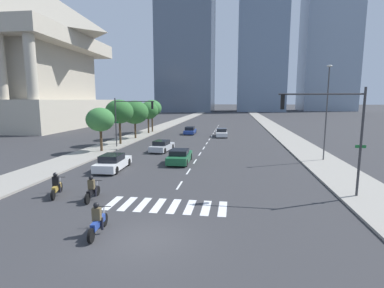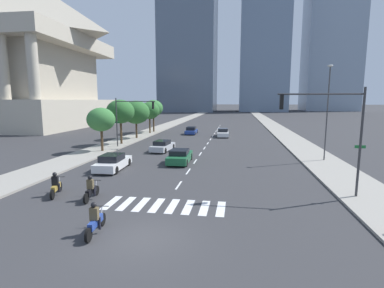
{
  "view_description": "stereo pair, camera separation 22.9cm",
  "coord_description": "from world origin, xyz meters",
  "px_view_note": "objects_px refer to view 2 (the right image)",
  "views": [
    {
      "loc": [
        3.69,
        -11.2,
        5.85
      ],
      "look_at": [
        0.0,
        13.97,
        2.0
      ],
      "focal_mm": 27.16,
      "sensor_mm": 36.0,
      "label": 1
    },
    {
      "loc": [
        3.92,
        -11.16,
        5.85
      ],
      "look_at": [
        0.0,
        13.97,
        2.0
      ],
      "focal_mm": 27.16,
      "sensor_mm": 36.0,
      "label": 2
    }
  ],
  "objects_px": {
    "sedan_blue_2": "(191,131)",
    "traffic_signal_near": "(331,122)",
    "motorcycle_trailing": "(91,190)",
    "sedan_white_0": "(113,162)",
    "sedan_white_1": "(223,133)",
    "sedan_silver_3": "(163,146)",
    "street_tree_fourth": "(150,111)",
    "street_lamp_east": "(328,107)",
    "street_tree_second": "(120,112)",
    "motorcycle_lead": "(95,221)",
    "motorcycle_third": "(56,186)",
    "sedan_green_4": "(180,156)",
    "street_tree_nearest": "(101,120)",
    "traffic_signal_far": "(131,113)",
    "street_tree_fifth": "(153,108)",
    "street_tree_third": "(136,112)"
  },
  "relations": [
    {
      "from": "motorcycle_lead",
      "to": "sedan_green_4",
      "type": "distance_m",
      "value": 15.05
    },
    {
      "from": "motorcycle_lead",
      "to": "motorcycle_third",
      "type": "relative_size",
      "value": 1.05
    },
    {
      "from": "sedan_blue_2",
      "to": "motorcycle_trailing",
      "type": "bearing_deg",
      "value": 178.33
    },
    {
      "from": "sedan_green_4",
      "to": "street_tree_second",
      "type": "distance_m",
      "value": 14.35
    },
    {
      "from": "sedan_blue_2",
      "to": "street_tree_second",
      "type": "bearing_deg",
      "value": 151.25
    },
    {
      "from": "street_lamp_east",
      "to": "street_tree_second",
      "type": "xyz_separation_m",
      "value": [
        -23.45,
        7.08,
        -0.86
      ]
    },
    {
      "from": "motorcycle_lead",
      "to": "sedan_white_0",
      "type": "relative_size",
      "value": 0.48
    },
    {
      "from": "street_lamp_east",
      "to": "traffic_signal_near",
      "type": "bearing_deg",
      "value": -104.94
    },
    {
      "from": "sedan_blue_2",
      "to": "street_tree_second",
      "type": "distance_m",
      "value": 15.82
    },
    {
      "from": "street_tree_second",
      "to": "street_tree_fifth",
      "type": "height_order",
      "value": "street_tree_second"
    },
    {
      "from": "sedan_white_0",
      "to": "street_tree_nearest",
      "type": "bearing_deg",
      "value": 28.98
    },
    {
      "from": "street_tree_fourth",
      "to": "street_tree_fifth",
      "type": "relative_size",
      "value": 0.94
    },
    {
      "from": "street_tree_fifth",
      "to": "traffic_signal_near",
      "type": "bearing_deg",
      "value": -58.27
    },
    {
      "from": "sedan_blue_2",
      "to": "street_tree_second",
      "type": "height_order",
      "value": "street_tree_second"
    },
    {
      "from": "sedan_white_1",
      "to": "street_tree_third",
      "type": "distance_m",
      "value": 14.14
    },
    {
      "from": "motorcycle_trailing",
      "to": "street_lamp_east",
      "type": "xyz_separation_m",
      "value": [
        16.83,
        13.56,
        4.64
      ]
    },
    {
      "from": "street_tree_fifth",
      "to": "street_tree_fourth",
      "type": "bearing_deg",
      "value": -90.0
    },
    {
      "from": "sedan_white_1",
      "to": "traffic_signal_far",
      "type": "height_order",
      "value": "traffic_signal_far"
    },
    {
      "from": "motorcycle_lead",
      "to": "motorcycle_trailing",
      "type": "xyz_separation_m",
      "value": [
        -2.39,
        4.16,
        0.0
      ]
    },
    {
      "from": "traffic_signal_far",
      "to": "sedan_silver_3",
      "type": "bearing_deg",
      "value": -20.82
    },
    {
      "from": "sedan_white_0",
      "to": "street_tree_fifth",
      "type": "height_order",
      "value": "street_tree_fifth"
    },
    {
      "from": "sedan_blue_2",
      "to": "traffic_signal_near",
      "type": "distance_m",
      "value": 34.5
    },
    {
      "from": "sedan_blue_2",
      "to": "traffic_signal_far",
      "type": "xyz_separation_m",
      "value": [
        -4.99,
        -15.75,
        3.69
      ]
    },
    {
      "from": "motorcycle_trailing",
      "to": "sedan_silver_3",
      "type": "height_order",
      "value": "motorcycle_trailing"
    },
    {
      "from": "motorcycle_third",
      "to": "street_tree_fifth",
      "type": "bearing_deg",
      "value": -11.59
    },
    {
      "from": "sedan_silver_3",
      "to": "street_tree_fourth",
      "type": "bearing_deg",
      "value": 26.76
    },
    {
      "from": "traffic_signal_far",
      "to": "sedan_white_1",
      "type": "bearing_deg",
      "value": 50.79
    },
    {
      "from": "sedan_green_4",
      "to": "street_tree_nearest",
      "type": "height_order",
      "value": "street_tree_nearest"
    },
    {
      "from": "motorcycle_lead",
      "to": "street_tree_third",
      "type": "relative_size",
      "value": 0.4
    },
    {
      "from": "sedan_blue_2",
      "to": "street_tree_third",
      "type": "height_order",
      "value": "street_tree_third"
    },
    {
      "from": "street_tree_fifth",
      "to": "sedan_white_1",
      "type": "bearing_deg",
      "value": -18.89
    },
    {
      "from": "sedan_silver_3",
      "to": "street_tree_second",
      "type": "bearing_deg",
      "value": 64.76
    },
    {
      "from": "traffic_signal_near",
      "to": "street_tree_fourth",
      "type": "xyz_separation_m",
      "value": [
        -20.52,
        30.82,
        -0.54
      ]
    },
    {
      "from": "sedan_white_0",
      "to": "street_tree_third",
      "type": "xyz_separation_m",
      "value": [
        -4.71,
        19.19,
        3.43
      ]
    },
    {
      "from": "traffic_signal_far",
      "to": "street_tree_fifth",
      "type": "distance_m",
      "value": 17.5
    },
    {
      "from": "motorcycle_lead",
      "to": "street_tree_nearest",
      "type": "relative_size",
      "value": 0.46
    },
    {
      "from": "sedan_white_0",
      "to": "sedan_silver_3",
      "type": "distance_m",
      "value": 9.6
    },
    {
      "from": "street_tree_nearest",
      "to": "street_tree_third",
      "type": "distance_m",
      "value": 11.46
    },
    {
      "from": "sedan_blue_2",
      "to": "sedan_white_1",
      "type": "bearing_deg",
      "value": -117.13
    },
    {
      "from": "motorcycle_trailing",
      "to": "sedan_white_0",
      "type": "xyz_separation_m",
      "value": [
        -1.91,
        7.36,
        0.03
      ]
    },
    {
      "from": "sedan_white_1",
      "to": "street_tree_fourth",
      "type": "xyz_separation_m",
      "value": [
        -12.82,
        2.01,
        3.44
      ]
    },
    {
      "from": "street_tree_third",
      "to": "street_tree_fifth",
      "type": "relative_size",
      "value": 0.98
    },
    {
      "from": "sedan_silver_3",
      "to": "traffic_signal_far",
      "type": "bearing_deg",
      "value": 74.29
    },
    {
      "from": "street_tree_second",
      "to": "traffic_signal_near",
      "type": "bearing_deg",
      "value": -41.33
    },
    {
      "from": "motorcycle_lead",
      "to": "traffic_signal_near",
      "type": "height_order",
      "value": "traffic_signal_near"
    },
    {
      "from": "sedan_blue_2",
      "to": "traffic_signal_near",
      "type": "bearing_deg",
      "value": -157.82
    },
    {
      "from": "motorcycle_trailing",
      "to": "sedan_green_4",
      "type": "height_order",
      "value": "motorcycle_trailing"
    },
    {
      "from": "sedan_white_1",
      "to": "traffic_signal_near",
      "type": "height_order",
      "value": "traffic_signal_near"
    },
    {
      "from": "motorcycle_trailing",
      "to": "sedan_white_1",
      "type": "distance_m",
      "value": 32.01
    },
    {
      "from": "motorcycle_third",
      "to": "sedan_white_0",
      "type": "relative_size",
      "value": 0.46
    }
  ]
}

